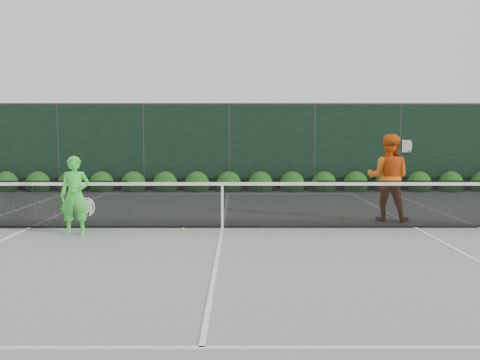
{
  "coord_description": "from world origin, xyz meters",
  "views": [
    {
      "loc": [
        0.35,
        -11.25,
        2.01
      ],
      "look_at": [
        0.38,
        0.3,
        1.0
      ],
      "focal_mm": 40.0,
      "sensor_mm": 36.0,
      "label": 1
    }
  ],
  "objects": [
    {
      "name": "ground",
      "position": [
        0.0,
        0.0,
        0.0
      ],
      "size": [
        80.0,
        80.0,
        0.0
      ],
      "primitive_type": "plane",
      "color": "gray",
      "rests_on": "ground"
    },
    {
      "name": "tennis_net",
      "position": [
        -0.02,
        0.0,
        0.53
      ],
      "size": [
        12.9,
        0.1,
        1.07
      ],
      "color": "#11341D",
      "rests_on": "ground"
    },
    {
      "name": "player_woman",
      "position": [
        -2.89,
        -0.75,
        0.78
      ],
      "size": [
        0.65,
        0.42,
        1.57
      ],
      "rotation": [
        0.0,
        0.0,
        0.08
      ],
      "color": "#3ED43E",
      "rests_on": "ground"
    },
    {
      "name": "player_man",
      "position": [
        3.8,
        0.99,
        1.0
      ],
      "size": [
        1.17,
        1.05,
        2.0
      ],
      "rotation": [
        0.0,
        0.0,
        2.78
      ],
      "color": "#E45B13",
      "rests_on": "ground"
    },
    {
      "name": "court_lines",
      "position": [
        0.0,
        0.0,
        0.01
      ],
      "size": [
        11.03,
        23.83,
        0.01
      ],
      "color": "white",
      "rests_on": "ground"
    },
    {
      "name": "windscreen_fence",
      "position": [
        0.0,
        -2.71,
        1.51
      ],
      "size": [
        32.0,
        21.07,
        3.06
      ],
      "color": "black",
      "rests_on": "ground"
    },
    {
      "name": "hedge_row",
      "position": [
        -0.0,
        7.15,
        0.23
      ],
      "size": [
        31.66,
        0.65,
        0.94
      ],
      "color": "#0E340E",
      "rests_on": "ground"
    },
    {
      "name": "tennis_balls",
      "position": [
        0.73,
        0.39,
        0.03
      ],
      "size": [
        3.67,
        1.6,
        0.07
      ],
      "color": "#BFE232",
      "rests_on": "ground"
    }
  ]
}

